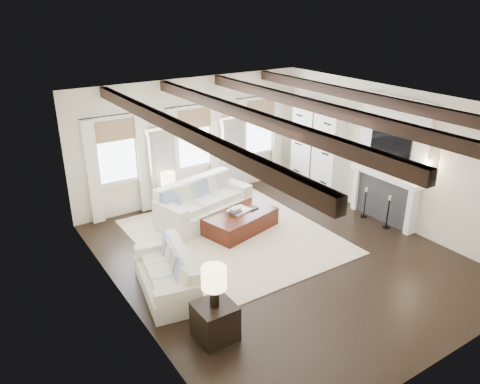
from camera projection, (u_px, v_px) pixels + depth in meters
ground at (279, 256)px, 9.82m from camera, size 7.50×7.50×0.00m
room_shell at (284, 153)px, 10.16m from camera, size 6.54×7.54×3.22m
area_rug at (234, 236)px, 10.60m from camera, size 3.99×4.46×0.02m
sofa_back at (202, 204)px, 11.26m from camera, size 2.49×1.54×0.99m
sofa_left at (169, 276)px, 8.53m from camera, size 1.18×1.98×0.80m
ottoman at (238, 221)px, 10.85m from camera, size 1.88×1.42×0.44m
tray at (239, 210)px, 10.81m from camera, size 0.58×0.49×0.04m
book_lower at (235, 212)px, 10.66m from camera, size 0.30×0.26×0.04m
book_upper at (235, 208)px, 10.74m from camera, size 0.25×0.22×0.03m
book_loose at (253, 208)px, 10.94m from camera, size 0.28×0.23×0.03m
side_table_front at (215, 321)px, 7.37m from camera, size 0.60×0.60×0.60m
lamp_front at (214, 280)px, 7.07m from camera, size 0.39×0.39×0.68m
side_table_back at (170, 206)px, 11.44m from camera, size 0.38×0.38×0.58m
lamp_back at (168, 180)px, 11.17m from camera, size 0.35×0.35×0.59m
candlestick_near at (388, 215)px, 10.89m from camera, size 0.17×0.17×0.82m
candlestick_far at (365, 205)px, 11.44m from camera, size 0.16×0.16×0.78m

